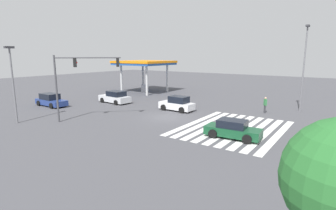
{
  "coord_description": "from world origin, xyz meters",
  "views": [
    {
      "loc": [
        -21.86,
        -15.41,
        6.46
      ],
      "look_at": [
        0.0,
        0.0,
        1.32
      ],
      "focal_mm": 28.0,
      "sensor_mm": 36.0,
      "label": 1
    }
  ],
  "objects_px": {
    "car_2": "(233,129)",
    "street_light_pole_a": "(304,62)",
    "traffic_signal_mast": "(76,74)",
    "car_0": "(177,104)",
    "car_3": "(51,100)",
    "pedestrian": "(265,104)",
    "car_1": "(115,97)",
    "street_light_pole_b": "(12,77)"
  },
  "relations": [
    {
      "from": "traffic_signal_mast",
      "to": "street_light_pole_b",
      "type": "bearing_deg",
      "value": 177.79
    },
    {
      "from": "pedestrian",
      "to": "street_light_pole_a",
      "type": "distance_m",
      "value": 6.56
    },
    {
      "from": "traffic_signal_mast",
      "to": "car_0",
      "type": "xyz_separation_m",
      "value": [
        9.75,
        -5.29,
        -3.83
      ]
    },
    {
      "from": "car_1",
      "to": "street_light_pole_b",
      "type": "height_order",
      "value": "street_light_pole_b"
    },
    {
      "from": "car_2",
      "to": "street_light_pole_a",
      "type": "height_order",
      "value": "street_light_pole_a"
    },
    {
      "from": "car_0",
      "to": "street_light_pole_a",
      "type": "distance_m",
      "value": 15.13
    },
    {
      "from": "car_2",
      "to": "car_3",
      "type": "height_order",
      "value": "car_3"
    },
    {
      "from": "car_2",
      "to": "street_light_pole_a",
      "type": "distance_m",
      "value": 15.23
    },
    {
      "from": "car_2",
      "to": "car_3",
      "type": "xyz_separation_m",
      "value": [
        -0.86,
        23.97,
        0.05
      ]
    },
    {
      "from": "car_0",
      "to": "car_2",
      "type": "relative_size",
      "value": 0.95
    },
    {
      "from": "car_3",
      "to": "pedestrian",
      "type": "xyz_separation_m",
      "value": [
        11.53,
        -23.56,
        0.29
      ]
    },
    {
      "from": "pedestrian",
      "to": "traffic_signal_mast",
      "type": "bearing_deg",
      "value": -0.41
    },
    {
      "from": "car_2",
      "to": "pedestrian",
      "type": "bearing_deg",
      "value": 87.96
    },
    {
      "from": "car_0",
      "to": "car_1",
      "type": "relative_size",
      "value": 0.87
    },
    {
      "from": "car_0",
      "to": "street_light_pole_b",
      "type": "distance_m",
      "value": 16.99
    },
    {
      "from": "car_1",
      "to": "car_3",
      "type": "relative_size",
      "value": 0.99
    },
    {
      "from": "car_1",
      "to": "car_3",
      "type": "height_order",
      "value": "car_1"
    },
    {
      "from": "car_2",
      "to": "street_light_pole_b",
      "type": "xyz_separation_m",
      "value": [
        -7.55,
        18.69,
        3.7
      ]
    },
    {
      "from": "car_2",
      "to": "car_3",
      "type": "distance_m",
      "value": 23.98
    },
    {
      "from": "car_3",
      "to": "street_light_pole_b",
      "type": "height_order",
      "value": "street_light_pole_b"
    },
    {
      "from": "car_0",
      "to": "street_light_pole_a",
      "type": "bearing_deg",
      "value": -144.46
    },
    {
      "from": "traffic_signal_mast",
      "to": "pedestrian",
      "type": "xyz_separation_m",
      "value": [
        14.33,
        -14.08,
        -3.59
      ]
    },
    {
      "from": "car_0",
      "to": "street_light_pole_a",
      "type": "height_order",
      "value": "street_light_pole_a"
    },
    {
      "from": "car_2",
      "to": "street_light_pole_a",
      "type": "relative_size",
      "value": 0.45
    },
    {
      "from": "car_0",
      "to": "car_3",
      "type": "distance_m",
      "value": 16.32
    },
    {
      "from": "car_2",
      "to": "car_1",
      "type": "bearing_deg",
      "value": 159.7
    },
    {
      "from": "traffic_signal_mast",
      "to": "car_3",
      "type": "distance_m",
      "value": 10.62
    },
    {
      "from": "traffic_signal_mast",
      "to": "street_light_pole_b",
      "type": "relative_size",
      "value": 0.89
    },
    {
      "from": "traffic_signal_mast",
      "to": "car_2",
      "type": "relative_size",
      "value": 1.46
    },
    {
      "from": "car_0",
      "to": "car_1",
      "type": "distance_m",
      "value": 9.71
    },
    {
      "from": "car_3",
      "to": "pedestrian",
      "type": "height_order",
      "value": "pedestrian"
    },
    {
      "from": "car_2",
      "to": "car_0",
      "type": "bearing_deg",
      "value": 142.26
    },
    {
      "from": "car_0",
      "to": "street_light_pole_b",
      "type": "height_order",
      "value": "street_light_pole_b"
    },
    {
      "from": "car_2",
      "to": "street_light_pole_a",
      "type": "bearing_deg",
      "value": 75.22
    },
    {
      "from": "street_light_pole_b",
      "to": "car_2",
      "type": "bearing_deg",
      "value": -68.01
    },
    {
      "from": "traffic_signal_mast",
      "to": "pedestrian",
      "type": "distance_m",
      "value": 20.41
    },
    {
      "from": "street_light_pole_b",
      "to": "traffic_signal_mast",
      "type": "bearing_deg",
      "value": -47.21
    },
    {
      "from": "car_0",
      "to": "car_3",
      "type": "relative_size",
      "value": 0.87
    },
    {
      "from": "car_1",
      "to": "traffic_signal_mast",
      "type": "bearing_deg",
      "value": 119.99
    },
    {
      "from": "car_1",
      "to": "car_2",
      "type": "xyz_separation_m",
      "value": [
        -5.44,
        -18.9,
        -0.07
      ]
    },
    {
      "from": "traffic_signal_mast",
      "to": "street_light_pole_a",
      "type": "xyz_separation_m",
      "value": [
        17.81,
        -17.12,
        1.05
      ]
    },
    {
      "from": "car_2",
      "to": "pedestrian",
      "type": "distance_m",
      "value": 10.68
    }
  ]
}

